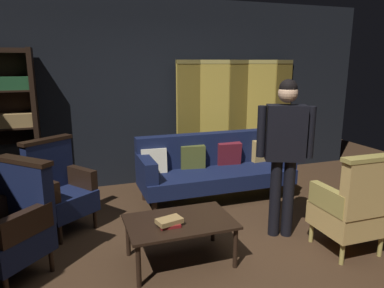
% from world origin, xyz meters
% --- Properties ---
extents(ground_plane, '(10.00, 10.00, 0.00)m').
position_xyz_m(ground_plane, '(0.00, 0.00, 0.00)').
color(ground_plane, '#3D2819').
extents(back_wall, '(7.20, 0.10, 2.80)m').
position_xyz_m(back_wall, '(0.00, 2.45, 1.40)').
color(back_wall, black).
rests_on(back_wall, ground_plane).
extents(folding_screen, '(2.15, 0.26, 1.90)m').
position_xyz_m(folding_screen, '(1.30, 2.26, 0.99)').
color(folding_screen, '#B29338').
rests_on(folding_screen, ground_plane).
extents(bookshelf, '(0.90, 0.32, 2.05)m').
position_xyz_m(bookshelf, '(-2.15, 2.19, 1.05)').
color(bookshelf, black).
rests_on(bookshelf, ground_plane).
extents(velvet_couch, '(2.12, 0.78, 0.88)m').
position_xyz_m(velvet_couch, '(0.55, 1.46, 0.46)').
color(velvet_couch, black).
rests_on(velvet_couch, ground_plane).
extents(coffee_table, '(1.00, 0.64, 0.42)m').
position_xyz_m(coffee_table, '(-0.40, -0.00, 0.37)').
color(coffee_table, black).
rests_on(coffee_table, ground_plane).
extents(armchair_gilt_accent, '(0.60, 0.58, 1.04)m').
position_xyz_m(armchair_gilt_accent, '(1.25, -0.40, 0.49)').
color(armchair_gilt_accent, tan).
rests_on(armchair_gilt_accent, ground_plane).
extents(armchair_wing_left, '(0.81, 0.81, 1.04)m').
position_xyz_m(armchair_wing_left, '(-1.47, 1.10, 0.49)').
color(armchair_wing_left, black).
rests_on(armchair_wing_left, ground_plane).
extents(armchair_wing_right, '(0.82, 0.82, 1.04)m').
position_xyz_m(armchair_wing_right, '(-1.84, 0.27, 0.49)').
color(armchair_wing_right, black).
rests_on(armchair_wing_right, ground_plane).
extents(standing_figure, '(0.55, 0.35, 1.70)m').
position_xyz_m(standing_figure, '(0.80, 0.15, 1.03)').
color(standing_figure, black).
rests_on(standing_figure, ground_plane).
extents(book_red_leather, '(0.19, 0.16, 0.03)m').
position_xyz_m(book_red_leather, '(-0.52, -0.08, 0.43)').
color(book_red_leather, maroon).
rests_on(book_red_leather, coffee_table).
extents(book_tan_leather, '(0.25, 0.19, 0.04)m').
position_xyz_m(book_tan_leather, '(-0.52, -0.08, 0.47)').
color(book_tan_leather, '#9E7A47').
rests_on(book_tan_leather, book_red_leather).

